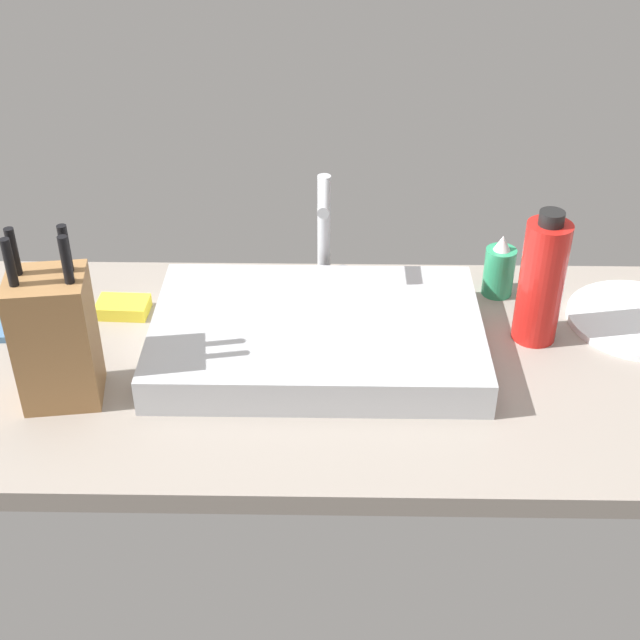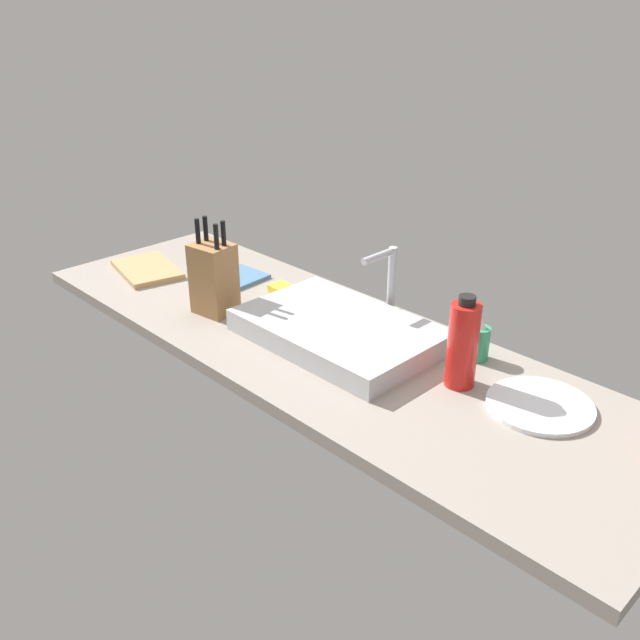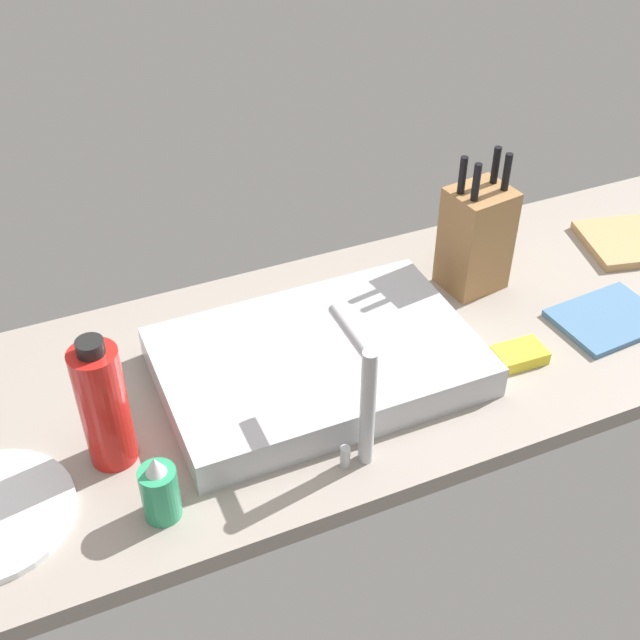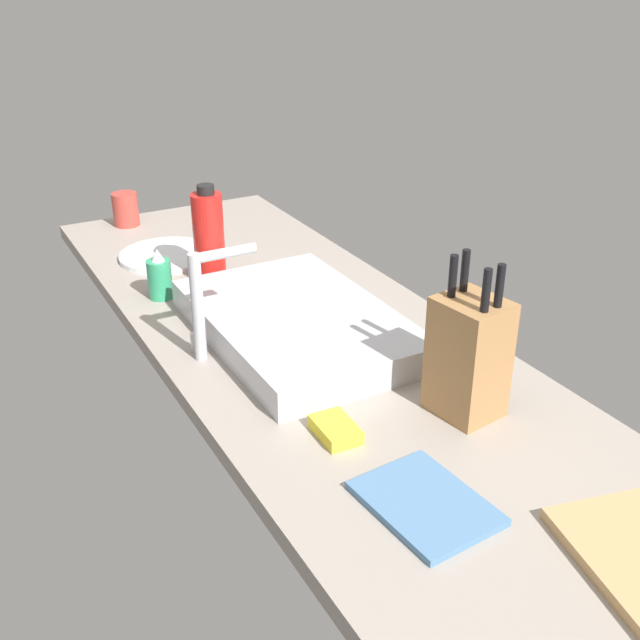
{
  "view_description": "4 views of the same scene",
  "coord_description": "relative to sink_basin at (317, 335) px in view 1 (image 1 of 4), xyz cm",
  "views": [
    {
      "loc": [
        6.69,
        -117.06,
        89.25
      ],
      "look_at": [
        4.7,
        2.53,
        9.6
      ],
      "focal_mm": 49.52,
      "sensor_mm": 36.0,
      "label": 1
    },
    {
      "loc": [
        120.3,
        -118.53,
        91.67
      ],
      "look_at": [
        -0.14,
        -0.13,
        9.21
      ],
      "focal_mm": 38.63,
      "sensor_mm": 36.0,
      "label": 2
    },
    {
      "loc": [
        46.12,
        100.35,
        101.34
      ],
      "look_at": [
        0.96,
        -3.79,
        9.99
      ],
      "focal_mm": 46.17,
      "sensor_mm": 36.0,
      "label": 3
    },
    {
      "loc": [
        -121.11,
        66.25,
        77.09
      ],
      "look_at": [
        -0.41,
        -0.13,
        8.71
      ],
      "focal_mm": 42.78,
      "sensor_mm": 36.0,
      "label": 4
    }
  ],
  "objects": [
    {
      "name": "faucet",
      "position": [
        1.11,
        19.2,
        10.15
      ],
      "size": [
        5.5,
        13.56,
        22.1
      ],
      "color": "#B7BABF",
      "rests_on": "countertop_slab"
    },
    {
      "name": "sink_basin",
      "position": [
        0.0,
        0.0,
        0.0
      ],
      "size": [
        54.0,
        35.2,
        6.11
      ],
      "primitive_type": "cube",
      "color": "#B7BABF",
      "rests_on": "countertop_slab"
    },
    {
      "name": "dinner_plate",
      "position": [
        56.09,
        9.27,
        -2.46
      ],
      "size": [
        24.65,
        24.65,
        1.2
      ],
      "primitive_type": "cylinder",
      "color": "white",
      "rests_on": "countertop_slab"
    },
    {
      "name": "soap_bottle",
      "position": [
        32.68,
        18.55,
        1.99
      ],
      "size": [
        5.57,
        5.57,
        11.88
      ],
      "color": "#2D9966",
      "rests_on": "countertop_slab"
    },
    {
      "name": "water_bottle",
      "position": [
        36.79,
        4.55,
        8.02
      ],
      "size": [
        7.42,
        7.42,
        23.65
      ],
      "color": "red",
      "rests_on": "countertop_slab"
    },
    {
      "name": "knife_block",
      "position": [
        -38.71,
        -12.72,
        7.87
      ],
      "size": [
        12.7,
        11.42,
        28.49
      ],
      "rotation": [
        0.0,
        0.0,
        0.14
      ],
      "color": "#9E7042",
      "rests_on": "countertop_slab"
    },
    {
      "name": "dish_sponge",
      "position": [
        -34.55,
        10.72,
        -1.86
      ],
      "size": [
        9.24,
        6.37,
        2.4
      ],
      "primitive_type": "cube",
      "rotation": [
        0.0,
        0.0,
        -0.04
      ],
      "color": "yellow",
      "rests_on": "countertop_slab"
    },
    {
      "name": "countertop_slab",
      "position": [
        -4.17,
        -2.69,
        -4.81
      ],
      "size": [
        197.45,
        62.79,
        3.5
      ],
      "primitive_type": "cube",
      "color": "gray",
      "rests_on": "ground"
    }
  ]
}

